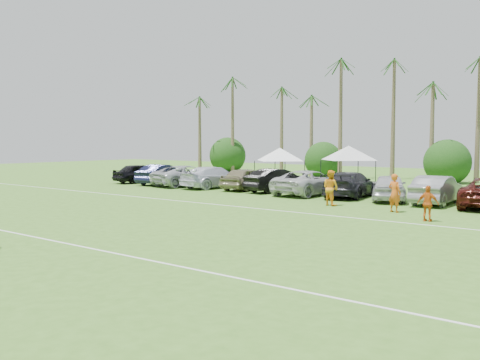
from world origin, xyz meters
The scene contains 27 objects.
field_lines centered at (0.00, 8.00, 0.01)m, with size 80.00×12.10×0.01m.
palm_tree_0 centered at (-22.00, 38.00, 7.48)m, with size 2.40×2.40×8.90m.
palm_tree_1 centered at (-17.00, 38.00, 8.35)m, with size 2.40×2.40×9.90m.
palm_tree_2 centered at (-12.00, 38.00, 9.21)m, with size 2.40×2.40×10.90m.
palm_tree_3 centered at (-8.00, 38.00, 10.06)m, with size 2.40×2.40×11.90m.
palm_tree_4 centered at (-4.00, 38.00, 7.48)m, with size 2.40×2.40×8.90m.
palm_tree_5 centered at (0.00, 38.00, 8.35)m, with size 2.40×2.40×9.90m.
palm_tree_6 centered at (4.00, 38.00, 9.21)m, with size 2.40×2.40×10.90m.
palm_tree_7 centered at (8.00, 38.00, 10.06)m, with size 2.40×2.40×11.90m.
bush_tree_0 centered at (-19.00, 39.00, 1.80)m, with size 4.00×4.00×4.00m.
bush_tree_1 centered at (-6.00, 39.00, 1.80)m, with size 4.00×4.00×4.00m.
bush_tree_2 centered at (6.00, 39.00, 1.80)m, with size 4.00×4.00×4.00m.
sideline_player_a centered at (9.68, 17.14, 0.98)m, with size 0.72×0.47×1.96m, color #D35917.
sideline_player_b centered at (5.77, 17.63, 0.99)m, with size 0.97×0.75×1.99m, color orange.
sideline_player_c centered at (12.07, 15.08, 0.81)m, with size 0.95×0.40×1.63m, color #D15F17.
canopy_tent_left centered at (-3.45, 26.29, 3.05)m, with size 4.40×4.40×3.57m.
canopy_tent_right centered at (1.70, 27.91, 3.24)m, with size 4.66×4.66×3.78m.
parked_car_0 centered at (-14.95, 21.97, 0.82)m, with size 1.95×4.84×1.65m, color black.
parked_car_1 centered at (-12.15, 21.89, 0.82)m, with size 1.74×5.00×1.65m, color black.
parked_car_2 centered at (-9.35, 21.92, 0.82)m, with size 2.73×5.93×1.65m, color #B2B5B9.
parked_car_3 centered at (-6.55, 21.95, 0.82)m, with size 2.31×5.68×1.65m, color silver.
parked_car_4 centered at (-3.76, 22.26, 0.82)m, with size 1.95×4.84×1.65m, color #837A5A.
parked_car_5 centered at (-0.96, 22.31, 0.82)m, with size 1.74×5.00×1.65m, color black.
parked_car_6 centered at (1.84, 21.96, 0.82)m, with size 2.73×5.93×1.65m, color silver.
parked_car_7 centered at (4.64, 22.34, 0.82)m, with size 2.31×5.68×1.65m, color black.
parked_car_8 centered at (7.44, 21.85, 0.82)m, with size 1.95×4.84×1.65m, color #B9B8BD.
parked_car_9 centered at (10.24, 21.93, 0.82)m, with size 1.74×5.00×1.65m, color gray.
Camera 1 is at (20.12, -8.92, 3.66)m, focal length 40.00 mm.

